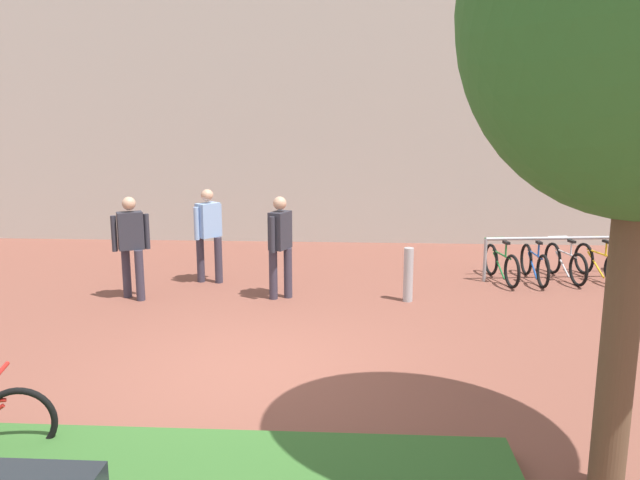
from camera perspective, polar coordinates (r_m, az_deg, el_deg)
name	(u,v)px	position (r m, az deg, el deg)	size (l,w,h in m)	color
ground_plane	(259,370)	(7.74, -5.56, -11.72)	(60.00, 60.00, 0.00)	brown
building_facade	(310,30)	(15.60, -0.93, 18.59)	(28.00, 1.20, 10.00)	#B2ADA3
planter_strip	(104,467)	(5.96, -19.09, -18.92)	(7.00, 1.10, 0.16)	#336028
bike_rack_cluster	(582,262)	(12.62, 22.76, -1.83)	(3.73, 1.92, 0.83)	#99999E
bollard_steel	(408,275)	(10.38, 8.04, -3.15)	(0.16, 0.16, 0.90)	#ADADB2
person_suited_dark	(131,241)	(10.76, -16.83, -0.11)	(0.56, 0.39, 1.72)	#383342
person_suited_navy	(280,241)	(10.35, -3.64, -0.07)	(0.38, 0.57, 1.72)	#383342
person_shirt_blue	(208,230)	(11.51, -10.13, 0.93)	(0.48, 0.50, 1.72)	#383342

